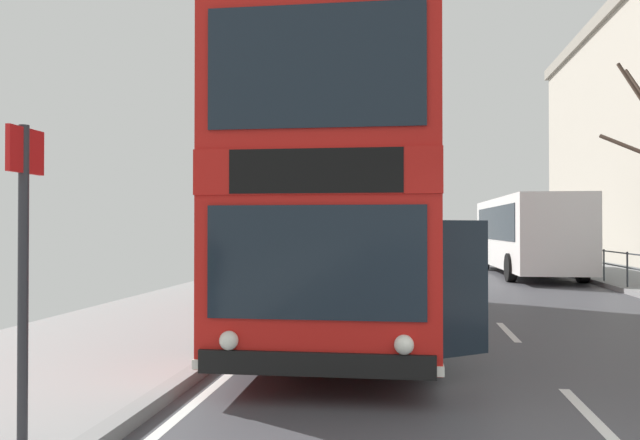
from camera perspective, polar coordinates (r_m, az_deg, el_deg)
double_decker_bus_main at (r=11.21m, az=3.03°, el=1.67°), size 3.37×10.35×4.38m
background_bus_far_lane at (r=24.52m, az=18.82°, el=-1.17°), size 2.71×9.71×2.93m
pedestrian_railing_far_kerb at (r=19.30m, az=26.90°, el=-3.63°), size 0.05×32.81×1.00m
bus_stop_sign_near at (r=5.33m, az=-26.06°, el=-2.18°), size 0.08×0.44×2.50m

